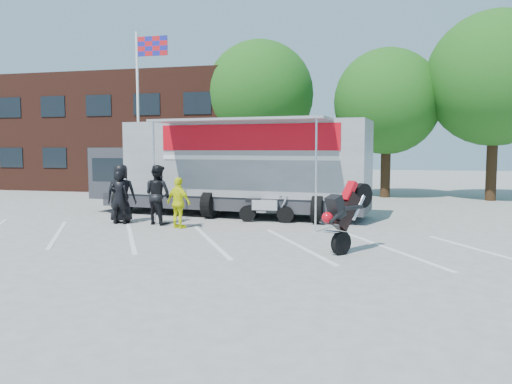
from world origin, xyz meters
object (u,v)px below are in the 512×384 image
at_px(tree_mid, 387,102).
at_px(stunt_bike_rider, 358,251).
at_px(parked_motorcycle, 266,222).
at_px(spectator_leather_a, 121,193).
at_px(spectator_hivis, 179,203).
at_px(tree_left, 260,95).
at_px(transporter_truck, 234,215).
at_px(spectator_leather_b, 119,197).
at_px(flagpole, 143,95).
at_px(tree_right, 495,79).
at_px(spectator_leather_c, 158,195).

relative_size(tree_mid, stunt_bike_rider, 4.05).
xyz_separation_m(parked_motorcycle, stunt_bike_rider, (3.26, -4.22, 0.00)).
height_order(spectator_leather_a, spectator_hivis, spectator_leather_a).
bearing_deg(tree_left, transporter_truck, -82.31).
xyz_separation_m(tree_left, tree_mid, (7.00, -1.00, -0.62)).
height_order(spectator_leather_b, spectator_hivis, spectator_leather_b).
relative_size(flagpole, spectator_hivis, 4.91).
bearing_deg(spectator_leather_b, spectator_hivis, 163.96).
relative_size(tree_left, spectator_leather_b, 4.81).
bearing_deg(tree_right, spectator_hivis, -134.60).
xyz_separation_m(parked_motorcycle, spectator_leather_a, (-4.82, -1.23, 1.01)).
bearing_deg(tree_left, spectator_leather_b, -97.97).
distance_m(tree_left, tree_right, 12.10).
height_order(flagpole, tree_left, tree_left).
bearing_deg(flagpole, tree_mid, 23.97).
bearing_deg(tree_right, spectator_leather_c, -138.60).
bearing_deg(tree_left, parked_motorcycle, -75.38).
distance_m(tree_right, spectator_leather_c, 17.37).
relative_size(spectator_leather_a, spectator_leather_c, 1.01).
height_order(flagpole, transporter_truck, flagpole).
height_order(stunt_bike_rider, spectator_leather_c, spectator_leather_c).
xyz_separation_m(tree_left, stunt_bike_rider, (6.20, -15.47, -5.57)).
relative_size(tree_right, spectator_leather_a, 4.53).
bearing_deg(stunt_bike_rider, spectator_hivis, -164.78).
bearing_deg(tree_left, spectator_leather_c, -92.31).
distance_m(tree_mid, spectator_leather_a, 15.04).
xyz_separation_m(tree_mid, spectator_hivis, (-6.49, -12.16, -4.13)).
bearing_deg(spectator_leather_a, flagpole, -85.68).
bearing_deg(flagpole, stunt_bike_rider, -42.20).
bearing_deg(transporter_truck, tree_left, 103.33).
height_order(transporter_truck, spectator_leather_b, spectator_leather_b).
xyz_separation_m(tree_left, transporter_truck, (1.31, -9.70, -5.57)).
distance_m(tree_mid, spectator_leather_b, 15.25).
bearing_deg(parked_motorcycle, flagpole, 51.04).
relative_size(stunt_bike_rider, spectator_leather_c, 0.95).
bearing_deg(parked_motorcycle, spectator_leather_c, 107.52).
bearing_deg(transporter_truck, spectator_leather_c, -117.06).
bearing_deg(spectator_leather_b, spectator_leather_c, -175.42).
xyz_separation_m(parked_motorcycle, spectator_hivis, (-2.43, -1.90, 0.82)).
bearing_deg(spectator_leather_a, tree_left, -114.29).
distance_m(flagpole, spectator_hivis, 9.58).
relative_size(flagpole, parked_motorcycle, 4.14).
bearing_deg(spectator_leather_c, flagpole, -39.41).
distance_m(flagpole, parked_motorcycle, 10.23).
xyz_separation_m(flagpole, parked_motorcycle, (7.18, -5.25, -5.05)).
bearing_deg(stunt_bike_rider, transporter_truck, 167.60).
bearing_deg(stunt_bike_rider, spectator_leather_c, -166.38).
xyz_separation_m(tree_mid, spectator_leather_a, (-8.88, -11.48, -3.94)).
bearing_deg(stunt_bike_rider, tree_right, 104.77).
bearing_deg(spectator_leather_b, transporter_truck, -141.92).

